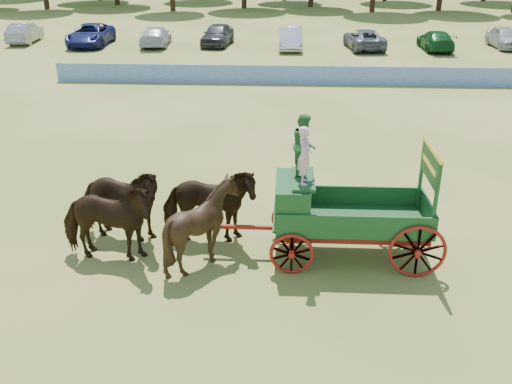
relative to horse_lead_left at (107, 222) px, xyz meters
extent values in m
plane|color=#AB964D|center=(5.27, 1.50, -1.08)|extent=(160.00, 160.00, 0.00)
imported|color=black|center=(0.00, 0.00, 0.00)|extent=(2.62, 1.31, 2.15)
imported|color=black|center=(0.00, 1.10, 0.00)|extent=(2.72, 1.62, 2.15)
imported|color=black|center=(2.40, 0.00, 0.00)|extent=(2.17, 1.98, 2.16)
imported|color=black|center=(2.40, 1.10, 0.00)|extent=(2.58, 1.24, 2.15)
cube|color=#A22610|center=(4.60, 0.55, -0.48)|extent=(0.12, 2.00, 0.12)
cube|color=#A22610|center=(7.60, 0.55, -0.48)|extent=(0.12, 2.00, 0.12)
cube|color=#A22610|center=(6.10, 0.00, -0.36)|extent=(3.80, 0.10, 0.12)
cube|color=#A22610|center=(6.10, 1.10, -0.36)|extent=(3.80, 0.10, 0.12)
cube|color=#A22610|center=(3.70, 0.55, -0.33)|extent=(2.80, 0.09, 0.09)
cube|color=#1A5023|center=(6.10, 0.55, -0.08)|extent=(3.80, 1.80, 0.10)
cube|color=#1A5023|center=(6.10, -0.33, 0.22)|extent=(3.80, 0.06, 0.55)
cube|color=#1A5023|center=(6.10, 1.43, 0.22)|extent=(3.80, 0.06, 0.55)
cube|color=#1A5023|center=(7.98, 0.55, 0.22)|extent=(0.06, 1.80, 0.55)
cube|color=#1A5023|center=(4.60, 0.55, 0.47)|extent=(0.85, 1.70, 1.05)
cube|color=#1A5023|center=(4.85, 0.55, 1.04)|extent=(0.55, 1.50, 0.08)
cube|color=#1A5023|center=(4.22, 0.55, 0.27)|extent=(0.10, 1.60, 0.65)
cube|color=#1A5023|center=(4.40, 0.55, -0.03)|extent=(0.55, 1.60, 0.06)
cube|color=#1A5023|center=(7.90, -0.25, 0.87)|extent=(0.08, 0.08, 1.80)
cube|color=#1A5023|center=(7.90, 1.35, 0.87)|extent=(0.08, 0.08, 1.80)
cube|color=#1A5023|center=(7.90, 0.55, 1.47)|extent=(0.07, 1.75, 0.75)
cube|color=yellow|center=(7.90, 0.55, 1.87)|extent=(0.08, 1.80, 0.09)
cube|color=yellow|center=(7.86, 0.55, 1.47)|extent=(0.02, 1.30, 0.12)
torus|color=#A22610|center=(4.60, -0.40, -0.53)|extent=(1.09, 0.09, 1.09)
torus|color=#A22610|center=(4.60, 1.50, -0.53)|extent=(1.09, 0.09, 1.09)
torus|color=#A22610|center=(7.60, -0.40, -0.38)|extent=(1.39, 0.09, 1.39)
torus|color=#A22610|center=(7.60, 1.50, -0.38)|extent=(1.39, 0.09, 1.39)
imported|color=#E8B1C2|center=(4.85, 0.20, 1.80)|extent=(0.34, 0.52, 1.43)
imported|color=#2A7035|center=(4.85, 0.90, 1.84)|extent=(0.57, 0.73, 1.51)
cube|color=#2042B1|center=(4.27, 19.50, -0.55)|extent=(26.00, 0.08, 1.05)
imported|color=gray|center=(-16.16, 32.43, -0.31)|extent=(2.06, 4.79, 1.53)
imported|color=navy|center=(-10.61, 31.44, -0.28)|extent=(2.83, 5.84, 1.60)
imported|color=silver|center=(-5.64, 31.61, -0.36)|extent=(2.40, 5.11, 1.44)
imported|color=#333338|center=(-0.92, 32.01, -0.26)|extent=(2.43, 4.96, 1.63)
imported|color=silver|center=(4.63, 30.68, -0.28)|extent=(1.77, 4.84, 1.59)
imported|color=slate|center=(10.09, 31.03, -0.35)|extent=(2.92, 5.41, 1.44)
imported|color=#144C1E|center=(15.28, 30.86, -0.37)|extent=(1.98, 4.84, 1.40)
imported|color=#B2B2B7|center=(20.68, 32.07, -0.31)|extent=(1.89, 4.55, 1.54)
camera|label=1|loc=(4.37, -12.42, 6.46)|focal=40.00mm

